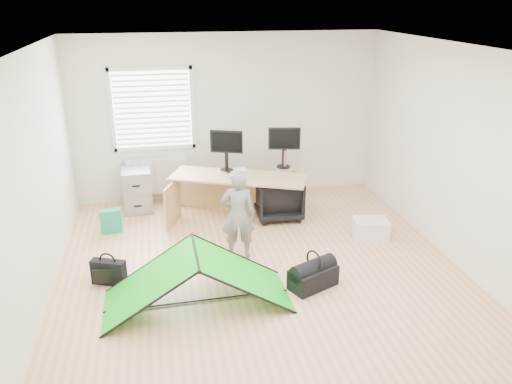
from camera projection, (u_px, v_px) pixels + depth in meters
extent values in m
plane|color=tan|center=(262.00, 275.00, 6.18)|extent=(5.50, 5.50, 0.00)
cube|color=silver|center=(228.00, 118.00, 8.19)|extent=(5.00, 0.02, 2.70)
cube|color=silver|center=(152.00, 109.00, 7.86)|extent=(1.20, 0.06, 1.20)
cube|color=silver|center=(158.00, 176.00, 8.23)|extent=(1.00, 0.12, 0.60)
cube|color=tan|center=(239.00, 197.00, 7.62)|extent=(2.12, 1.37, 0.69)
cube|color=gray|center=(137.00, 189.00, 7.96)|extent=(0.46, 0.60, 0.68)
cube|color=black|center=(226.00, 156.00, 7.63)|extent=(0.50, 0.28, 0.47)
cube|color=black|center=(284.00, 153.00, 7.79)|extent=(0.51, 0.20, 0.47)
cube|color=beige|center=(233.00, 170.00, 7.71)|extent=(0.45, 0.19, 0.02)
cylinder|color=#A85E74|center=(284.00, 159.00, 7.85)|extent=(0.09, 0.09, 0.27)
imported|color=black|center=(278.00, 198.00, 7.68)|extent=(0.71, 0.73, 0.64)
imported|color=slate|center=(238.00, 215.00, 6.40)|extent=(0.48, 0.35, 1.20)
cube|color=silver|center=(370.00, 228.00, 7.09)|extent=(0.54, 0.43, 0.27)
cube|color=#1D8D6A|center=(111.00, 221.00, 7.23)|extent=(0.32, 0.18, 0.35)
cube|color=black|center=(109.00, 272.00, 5.94)|extent=(0.43, 0.27, 0.31)
cube|color=silver|center=(126.00, 301.00, 5.56)|extent=(0.10, 0.10, 0.09)
cube|color=black|center=(313.00, 277.00, 5.89)|extent=(0.64, 0.50, 0.25)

